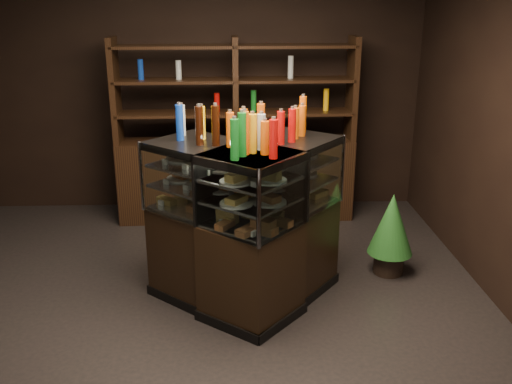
% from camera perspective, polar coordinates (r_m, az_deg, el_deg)
% --- Properties ---
extents(ground, '(5.00, 5.00, 0.00)m').
position_cam_1_polar(ground, '(4.70, -6.70, -11.68)').
color(ground, black).
rests_on(ground, ground).
extents(room_shell, '(5.02, 5.02, 3.01)m').
position_cam_1_polar(room_shell, '(4.08, -7.76, 12.52)').
color(room_shell, black).
rests_on(room_shell, ground).
extents(display_case, '(1.66, 1.34, 1.33)m').
position_cam_1_polar(display_case, '(4.60, -0.82, -5.97)').
color(display_case, black).
rests_on(display_case, ground).
extents(food_display, '(1.30, 0.98, 0.42)m').
position_cam_1_polar(food_display, '(4.38, -0.85, 0.99)').
color(food_display, '#B1703F').
rests_on(food_display, display_case).
extents(bottles_top, '(1.13, 0.84, 0.30)m').
position_cam_1_polar(bottles_top, '(4.27, -0.88, 6.49)').
color(bottles_top, black).
rests_on(bottles_top, display_case).
extents(potted_conifer, '(0.40, 0.40, 0.86)m').
position_cam_1_polar(potted_conifer, '(5.20, 13.42, -2.99)').
color(potted_conifer, black).
rests_on(potted_conifer, ground).
extents(back_shelving, '(2.59, 0.49, 2.00)m').
position_cam_1_polar(back_shelving, '(6.34, -2.01, 2.59)').
color(back_shelving, black).
rests_on(back_shelving, ground).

